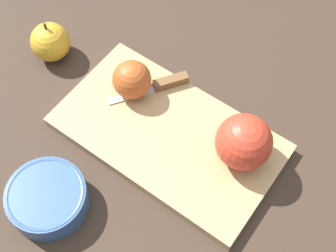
{
  "coord_description": "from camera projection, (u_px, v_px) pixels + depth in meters",
  "views": [
    {
      "loc": [
        -0.16,
        0.35,
        0.69
      ],
      "look_at": [
        0.0,
        0.0,
        0.04
      ],
      "focal_mm": 50.0,
      "sensor_mm": 36.0,
      "label": 1
    }
  ],
  "objects": [
    {
      "name": "apple_whole",
      "position": [
        50.0,
        42.0,
        0.85
      ],
      "size": [
        0.07,
        0.07,
        0.08
      ],
      "color": "gold",
      "rests_on": "ground_plane"
    },
    {
      "name": "ground_plane",
      "position": [
        168.0,
        138.0,
        0.79
      ],
      "size": [
        4.0,
        4.0,
        0.0
      ],
      "primitive_type": "plane",
      "color": "#38281E"
    },
    {
      "name": "knife",
      "position": [
        165.0,
        84.0,
        0.81
      ],
      "size": [
        0.11,
        0.11,
        0.02
      ],
      "rotation": [
        0.0,
        0.0,
        0.79
      ],
      "color": "silver",
      "rests_on": "cutting_board"
    },
    {
      "name": "apple_half_right",
      "position": [
        132.0,
        80.0,
        0.78
      ],
      "size": [
        0.07,
        0.07,
        0.07
      ],
      "rotation": [
        0.0,
        0.0,
        1.36
      ],
      "color": "#AD4C1E",
      "rests_on": "cutting_board"
    },
    {
      "name": "cutting_board",
      "position": [
        168.0,
        135.0,
        0.78
      ],
      "size": [
        0.4,
        0.27,
        0.02
      ],
      "color": "tan",
      "rests_on": "ground_plane"
    },
    {
      "name": "bowl",
      "position": [
        47.0,
        198.0,
        0.71
      ],
      "size": [
        0.12,
        0.12,
        0.04
      ],
      "color": "#33517F",
      "rests_on": "ground_plane"
    },
    {
      "name": "apple_half_left",
      "position": [
        244.0,
        142.0,
        0.71
      ],
      "size": [
        0.09,
        0.09,
        0.09
      ],
      "rotation": [
        0.0,
        0.0,
        0.29
      ],
      "color": "red",
      "rests_on": "cutting_board"
    }
  ]
}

